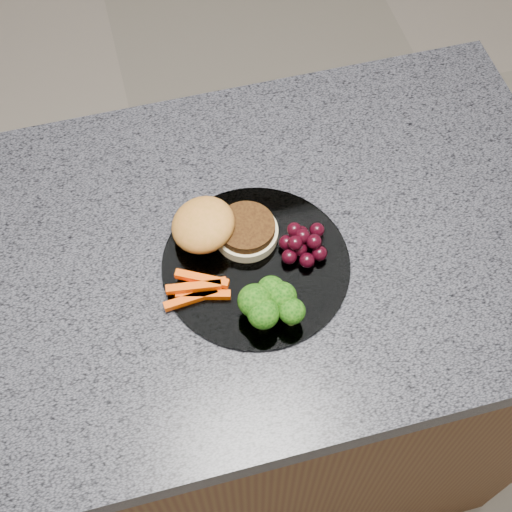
{
  "coord_description": "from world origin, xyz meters",
  "views": [
    {
      "loc": [
        -0.01,
        -0.52,
        1.75
      ],
      "look_at": [
        0.12,
        -0.03,
        0.93
      ],
      "focal_mm": 50.0,
      "sensor_mm": 36.0,
      "label": 1
    }
  ],
  "objects": [
    {
      "name": "island_cabinet",
      "position": [
        0.0,
        0.0,
        0.43
      ],
      "size": [
        1.2,
        0.6,
        0.86
      ],
      "primitive_type": "cube",
      "color": "#50371B",
      "rests_on": "ground"
    },
    {
      "name": "countertop",
      "position": [
        0.0,
        0.0,
        0.88
      ],
      "size": [
        1.2,
        0.6,
        0.04
      ],
      "primitive_type": "cube",
      "color": "#484951",
      "rests_on": "island_cabinet"
    },
    {
      "name": "plate",
      "position": [
        0.12,
        -0.03,
        0.9
      ],
      "size": [
        0.26,
        0.26,
        0.01
      ],
      "primitive_type": "cylinder",
      "color": "white",
      "rests_on": "countertop"
    },
    {
      "name": "burger",
      "position": [
        0.08,
        0.02,
        0.93
      ],
      "size": [
        0.16,
        0.11,
        0.05
      ],
      "rotation": [
        0.0,
        0.0,
        -0.13
      ],
      "color": "beige",
      "rests_on": "plate"
    },
    {
      "name": "carrot_sticks",
      "position": [
        0.03,
        -0.06,
        0.91
      ],
      "size": [
        0.09,
        0.06,
        0.02
      ],
      "rotation": [
        0.0,
        0.0,
        -0.4
      ],
      "color": "#E84A03",
      "rests_on": "plate"
    },
    {
      "name": "broccoli",
      "position": [
        0.11,
        -0.11,
        0.94
      ],
      "size": [
        0.08,
        0.07,
        0.05
      ],
      "rotation": [
        0.0,
        0.0,
        -0.25
      ],
      "color": "olive",
      "rests_on": "plate"
    },
    {
      "name": "grape_bunch",
      "position": [
        0.19,
        -0.03,
        0.92
      ],
      "size": [
        0.07,
        0.07,
        0.04
      ],
      "rotation": [
        0.0,
        0.0,
        0.09
      ],
      "color": "black",
      "rests_on": "plate"
    }
  ]
}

